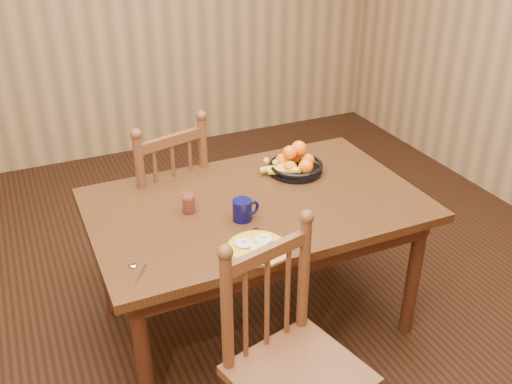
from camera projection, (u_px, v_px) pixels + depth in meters
name	position (u px, v px, depth m)	size (l,w,h in m)	color
room	(256.00, 82.00, 2.49)	(4.52, 5.02, 2.72)	black
dining_table	(256.00, 216.00, 2.82)	(1.60, 1.00, 0.75)	black
chair_far	(162.00, 204.00, 3.24)	(0.57, 0.56, 1.04)	#533119
chair_near	(292.00, 365.00, 2.18)	(0.55, 0.53, 1.01)	#533119
breakfast_plate	(258.00, 247.00, 2.40)	(0.26, 0.30, 0.04)	#59601E
fork	(262.00, 237.00, 2.49)	(0.06, 0.18, 0.00)	silver
spoon	(136.00, 268.00, 2.29)	(0.07, 0.15, 0.01)	silver
coffee_mug	(243.00, 210.00, 2.61)	(0.13, 0.09, 0.10)	#090934
juice_glass	(189.00, 204.00, 2.67)	(0.06, 0.06, 0.09)	silver
fruit_bowl	(295.00, 164.00, 3.03)	(0.32, 0.29, 0.17)	black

